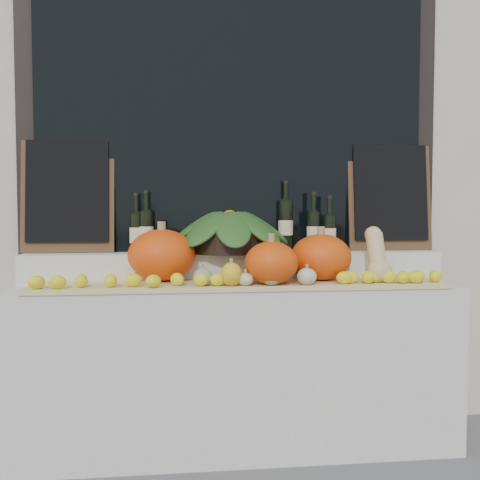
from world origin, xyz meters
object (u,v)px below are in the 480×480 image
Objects in this scene: pumpkin_right at (321,257)px; produce_bowl at (230,231)px; pumpkin_left at (162,255)px; wine_bottle_tall at (286,225)px; butternut_squash at (377,257)px.

produce_bowl is (-0.46, 0.21, 0.13)m from pumpkin_right.
wine_bottle_tall is (0.70, 0.21, 0.15)m from pumpkin_left.
wine_bottle_tall is at bearing 140.11° from butternut_squash.
butternut_squash is at bearing -7.16° from pumpkin_left.
butternut_squash is 0.80m from produce_bowl.
pumpkin_left is 0.84m from pumpkin_right.
wine_bottle_tall is (0.33, 0.06, 0.03)m from produce_bowl.
pumpkin_right is 0.29m from butternut_squash.
wine_bottle_tall reaches higher than pumpkin_left.
produce_bowl is at bearing 21.48° from pumpkin_left.
wine_bottle_tall reaches higher than pumpkin_right.
produce_bowl reaches higher than pumpkin_right.
butternut_squash is at bearing -15.79° from pumpkin_right.
butternut_squash reaches higher than pumpkin_left.
pumpkin_left is at bearing 175.80° from pumpkin_right.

